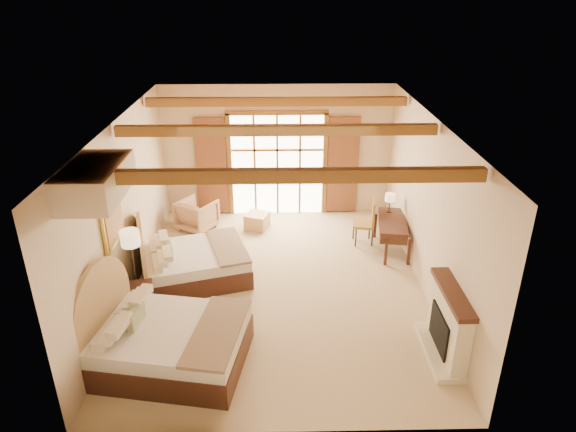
{
  "coord_description": "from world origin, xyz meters",
  "views": [
    {
      "loc": [
        0.01,
        -8.4,
        5.37
      ],
      "look_at": [
        0.19,
        0.2,
        1.4
      ],
      "focal_mm": 32.0,
      "sensor_mm": 36.0,
      "label": 1
    }
  ],
  "objects_px": {
    "armchair": "(197,215)",
    "desk": "(392,234)",
    "nightstand": "(138,302)",
    "bed_near": "(159,339)",
    "bed_far": "(187,261)"
  },
  "relations": [
    {
      "from": "bed_near",
      "to": "nightstand",
      "type": "height_order",
      "value": "bed_near"
    },
    {
      "from": "bed_far",
      "to": "armchair",
      "type": "height_order",
      "value": "bed_far"
    },
    {
      "from": "armchair",
      "to": "desk",
      "type": "bearing_deg",
      "value": -163.04
    },
    {
      "from": "bed_near",
      "to": "bed_far",
      "type": "bearing_deg",
      "value": 99.39
    },
    {
      "from": "nightstand",
      "to": "armchair",
      "type": "height_order",
      "value": "armchair"
    },
    {
      "from": "nightstand",
      "to": "armchair",
      "type": "relative_size",
      "value": 0.77
    },
    {
      "from": "bed_far",
      "to": "desk",
      "type": "distance_m",
      "value": 4.36
    },
    {
      "from": "armchair",
      "to": "desk",
      "type": "relative_size",
      "value": 0.56
    },
    {
      "from": "nightstand",
      "to": "armchair",
      "type": "distance_m",
      "value": 3.55
    },
    {
      "from": "bed_near",
      "to": "armchair",
      "type": "bearing_deg",
      "value": 101.04
    },
    {
      "from": "bed_far",
      "to": "nightstand",
      "type": "relative_size",
      "value": 3.9
    },
    {
      "from": "nightstand",
      "to": "armchair",
      "type": "xyz_separation_m",
      "value": [
        0.53,
        3.51,
        0.05
      ]
    },
    {
      "from": "armchair",
      "to": "bed_near",
      "type": "bearing_deg",
      "value": 123.03
    },
    {
      "from": "bed_near",
      "to": "armchair",
      "type": "height_order",
      "value": "bed_near"
    },
    {
      "from": "bed_near",
      "to": "bed_far",
      "type": "height_order",
      "value": "bed_near"
    }
  ]
}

